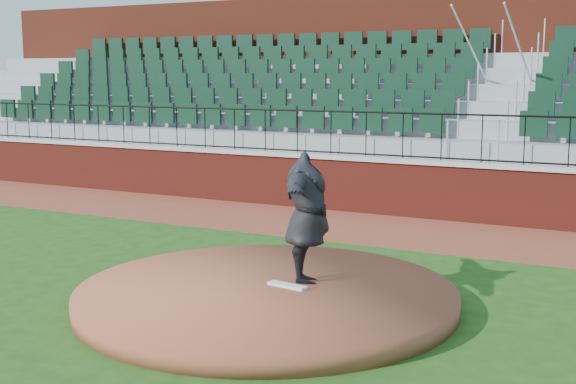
{
  "coord_description": "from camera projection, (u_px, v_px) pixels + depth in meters",
  "views": [
    {
      "loc": [
        5.53,
        -9.08,
        3.17
      ],
      "look_at": [
        0.0,
        1.5,
        1.3
      ],
      "focal_mm": 47.44,
      "sensor_mm": 36.0,
      "label": 1
    }
  ],
  "objects": [
    {
      "name": "field_wall",
      "position": [
        402.0,
        189.0,
        17.01
      ],
      "size": [
        34.0,
        0.35,
        1.2
      ],
      "primitive_type": "cube",
      "color": "maroon",
      "rests_on": "ground"
    },
    {
      "name": "pitching_rubber",
      "position": [
        287.0,
        285.0,
        10.49
      ],
      "size": [
        0.61,
        0.24,
        0.04
      ],
      "primitive_type": "cube",
      "rotation": [
        0.0,
        0.0,
        -0.15
      ],
      "color": "white",
      "rests_on": "pitchers_mound"
    },
    {
      "name": "wall_railing",
      "position": [
        403.0,
        136.0,
        16.82
      ],
      "size": [
        34.0,
        0.05,
        1.0
      ],
      "primitive_type": null,
      "color": "black",
      "rests_on": "wall_cap"
    },
    {
      "name": "warning_track",
      "position": [
        375.0,
        228.0,
        15.7
      ],
      "size": [
        34.0,
        3.2,
        0.01
      ],
      "primitive_type": "cube",
      "color": "brown",
      "rests_on": "ground"
    },
    {
      "name": "seating_stands",
      "position": [
        439.0,
        108.0,
        19.13
      ],
      "size": [
        34.0,
        5.1,
        4.6
      ],
      "primitive_type": null,
      "color": "gray",
      "rests_on": "ground"
    },
    {
      "name": "wall_cap",
      "position": [
        402.0,
        160.0,
        16.91
      ],
      "size": [
        34.0,
        0.45,
        0.1
      ],
      "primitive_type": "cube",
      "color": "#B7B7B7",
      "rests_on": "field_wall"
    },
    {
      "name": "pitcher",
      "position": [
        307.0,
        218.0,
        10.6
      ],
      "size": [
        1.43,
        2.34,
        1.85
      ],
      "primitive_type": "imported",
      "rotation": [
        0.0,
        0.0,
        1.96
      ],
      "color": "black",
      "rests_on": "pitchers_mound"
    },
    {
      "name": "ground",
      "position": [
        240.0,
        295.0,
        10.97
      ],
      "size": [
        90.0,
        90.0,
        0.0
      ],
      "primitive_type": "plane",
      "color": "#1F4814",
      "rests_on": "ground"
    },
    {
      "name": "concourse_wall",
      "position": [
        468.0,
        88.0,
        21.52
      ],
      "size": [
        34.0,
        0.5,
        5.5
      ],
      "primitive_type": "cube",
      "color": "maroon",
      "rests_on": "ground"
    },
    {
      "name": "pitchers_mound",
      "position": [
        266.0,
        296.0,
        10.5
      ],
      "size": [
        5.25,
        5.25,
        0.25
      ],
      "primitive_type": "cylinder",
      "color": "brown",
      "rests_on": "ground"
    }
  ]
}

